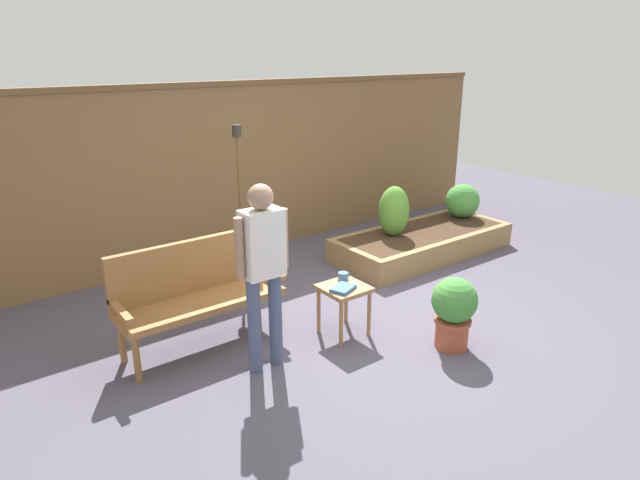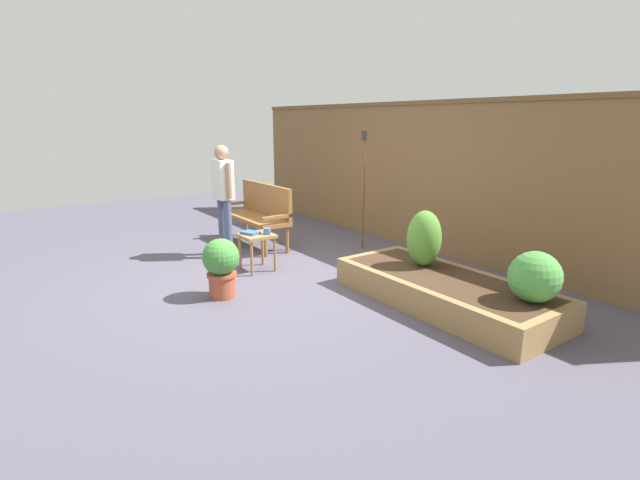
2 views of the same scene
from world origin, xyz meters
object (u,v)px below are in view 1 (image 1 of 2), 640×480
garden_bench (196,287)px  cup_on_table (343,276)px  tiki_torch (239,175)px  person_by_bench (263,262)px  shrub_near_bench (394,211)px  side_table (344,295)px  potted_boxwood (454,309)px  shrub_far_corner (462,201)px  book_on_table (343,288)px

garden_bench → cup_on_table: (1.22, -0.55, -0.03)m
tiki_torch → person_by_bench: (-0.83, -1.85, -0.26)m
shrub_near_bench → person_by_bench: person_by_bench is taller
side_table → cup_on_table: cup_on_table is taller
cup_on_table → potted_boxwood: potted_boxwood is taller
cup_on_table → potted_boxwood: bearing=-58.4°
tiki_torch → shrub_far_corner: bearing=-11.6°
cup_on_table → shrub_far_corner: shrub_far_corner is taller
book_on_table → tiki_torch: bearing=68.0°
potted_boxwood → shrub_near_bench: 2.25m
garden_bench → shrub_near_bench: 2.93m
cup_on_table → book_on_table: (-0.14, -0.16, -0.02)m
garden_bench → person_by_bench: 0.84m
cup_on_table → tiki_torch: (-0.12, 1.70, 0.67)m
potted_boxwood → person_by_bench: person_by_bench is taller
side_table → book_on_table: (-0.06, -0.05, 0.10)m
tiki_torch → shrub_near_bench: bearing=-19.6°
cup_on_table → person_by_bench: size_ratio=0.08×
side_table → cup_on_table: bearing=54.1°
side_table → person_by_bench: (-0.87, -0.04, 0.54)m
book_on_table → potted_boxwood: bearing=-67.8°
shrub_near_bench → garden_bench: bearing=-170.0°
garden_bench → side_table: (1.14, -0.66, -0.15)m
garden_bench → shrub_near_bench: garden_bench is taller
side_table → potted_boxwood: size_ratio=0.73×
side_table → shrub_near_bench: bearing=33.7°
shrub_near_bench → tiki_torch: 1.99m
potted_boxwood → shrub_far_corner: size_ratio=1.41×
side_table → potted_boxwood: 0.98m
shrub_near_bench → side_table: bearing=-146.3°
garden_bench → shrub_far_corner: 4.23m
side_table → book_on_table: size_ratio=2.19×
potted_boxwood → person_by_bench: bearing=154.2°
cup_on_table → tiki_torch: bearing=94.0°
potted_boxwood → side_table: bearing=128.9°
potted_boxwood → shrub_near_bench: shrub_near_bench is taller
garden_bench → book_on_table: size_ratio=6.56×
book_on_table → garden_bench: bearing=125.2°
potted_boxwood → garden_bench: bearing=141.0°
person_by_bench → side_table: bearing=2.9°
potted_boxwood → tiki_torch: size_ratio=0.38×
cup_on_table → shrub_near_bench: bearing=32.3°
cup_on_table → person_by_bench: person_by_bench is taller
shrub_near_bench → tiki_torch: (-1.79, 0.64, 0.58)m
garden_bench → shrub_far_corner: (4.20, 0.51, -0.01)m
book_on_table → person_by_bench: 0.92m
book_on_table → shrub_near_bench: size_ratio=0.35×
cup_on_table → shrub_near_bench: size_ratio=0.20×
book_on_table → shrub_near_bench: (1.81, 1.22, 0.12)m
garden_bench → person_by_bench: size_ratio=0.92×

